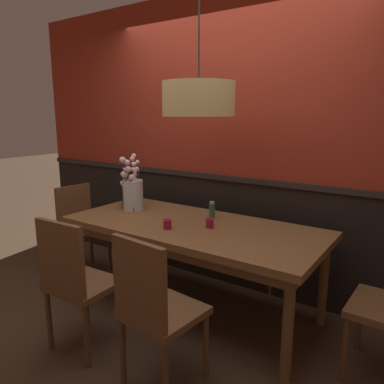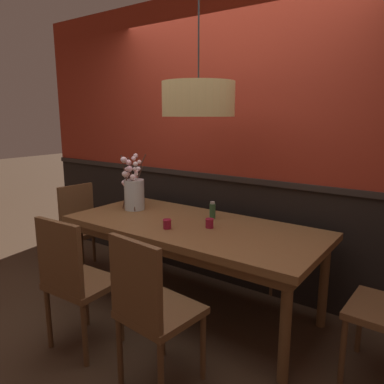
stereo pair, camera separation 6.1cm
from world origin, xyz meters
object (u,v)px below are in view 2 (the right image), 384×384
at_px(condiment_bottle, 212,210).
at_px(pendant_lamp, 198,99).
at_px(chair_far_side_right, 269,234).
at_px(candle_holder_nearer_edge, 210,223).
at_px(chair_near_side_right, 151,306).
at_px(chair_head_west_end, 83,223).
at_px(chair_far_side_left, 218,219).
at_px(dining_table, 192,234).
at_px(candle_holder_nearer_center, 167,224).
at_px(chair_near_side_left, 74,277).
at_px(vase_with_blossoms, 134,191).

xyz_separation_m(condiment_bottle, pendant_lamp, (0.05, -0.29, 0.91)).
distance_m(chair_far_side_right, candle_holder_nearer_edge, 0.92).
distance_m(chair_near_side_right, chair_head_west_end, 1.98).
height_order(chair_far_side_left, candle_holder_nearer_edge, chair_far_side_left).
height_order(dining_table, chair_head_west_end, chair_head_west_end).
height_order(chair_near_side_right, chair_far_side_right, chair_near_side_right).
bearing_deg(pendant_lamp, chair_far_side_left, 113.01).
bearing_deg(candle_holder_nearer_center, pendant_lamp, 43.03).
height_order(chair_near_side_left, chair_head_west_end, chair_near_side_left).
bearing_deg(candle_holder_nearer_center, chair_far_side_right, 70.56).
relative_size(candle_holder_nearer_center, condiment_bottle, 0.51).
bearing_deg(pendant_lamp, vase_with_blossoms, 171.59).
distance_m(chair_far_side_left, vase_with_blossoms, 1.01).
distance_m(chair_near_side_left, pendant_lamp, 1.53).
xyz_separation_m(candle_holder_nearer_center, candle_holder_nearer_edge, (0.26, 0.21, 0.00)).
xyz_separation_m(candle_holder_nearer_edge, pendant_lamp, (-0.08, -0.04, 0.94)).
bearing_deg(chair_far_side_left, pendant_lamp, -66.99).
xyz_separation_m(chair_near_side_right, chair_far_side_right, (-0.06, 1.75, -0.04)).
xyz_separation_m(chair_near_side_right, pendant_lamp, (-0.26, 0.84, 1.19)).
xyz_separation_m(dining_table, condiment_bottle, (0.04, 0.24, 0.15)).
height_order(candle_holder_nearer_center, candle_holder_nearer_edge, same).
bearing_deg(chair_near_side_right, chair_far_side_right, 91.84).
height_order(dining_table, chair_far_side_right, chair_far_side_right).
bearing_deg(vase_with_blossoms, candle_holder_nearer_edge, -4.87).
bearing_deg(chair_near_side_left, vase_with_blossoms, 111.82).
xyz_separation_m(chair_near_side_right, chair_head_west_end, (-1.77, 0.90, -0.03)).
bearing_deg(chair_head_west_end, candle_holder_nearer_center, -9.44).
bearing_deg(candle_holder_nearer_edge, dining_table, 178.08).
relative_size(dining_table, candle_holder_nearer_edge, 28.25).
relative_size(chair_near_side_left, chair_head_west_end, 1.07).
relative_size(chair_near_side_left, candle_holder_nearer_edge, 12.83).
bearing_deg(vase_with_blossoms, condiment_bottle, 12.18).
bearing_deg(chair_head_west_end, chair_far_side_right, 26.41).
xyz_separation_m(candle_holder_nearer_edge, condiment_bottle, (-0.13, 0.24, 0.03)).
height_order(dining_table, candle_holder_nearer_center, candle_holder_nearer_center).
xyz_separation_m(vase_with_blossoms, candle_holder_nearer_edge, (0.89, -0.08, -0.13)).
relative_size(chair_near_side_right, candle_holder_nearer_center, 12.93).
height_order(dining_table, candle_holder_nearer_edge, candle_holder_nearer_edge).
bearing_deg(chair_head_west_end, vase_with_blossoms, 5.22).
xyz_separation_m(dining_table, candle_holder_nearer_edge, (0.17, -0.01, 0.12)).
bearing_deg(pendant_lamp, chair_far_side_right, 77.47).
bearing_deg(dining_table, candle_holder_nearer_center, -111.10).
bearing_deg(condiment_bottle, chair_far_side_right, 68.02).
xyz_separation_m(vase_with_blossoms, condiment_bottle, (0.77, 0.17, -0.10)).
relative_size(chair_head_west_end, candle_holder_nearer_edge, 12.00).
bearing_deg(chair_near_side_right, pendant_lamp, 107.09).
relative_size(dining_table, condiment_bottle, 14.55).
distance_m(chair_far_side_left, chair_head_west_end, 1.43).
xyz_separation_m(candle_holder_nearer_center, pendant_lamp, (0.18, 0.17, 0.94)).
height_order(chair_near_side_right, condiment_bottle, chair_near_side_right).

